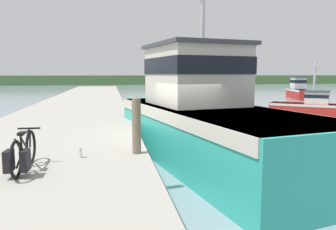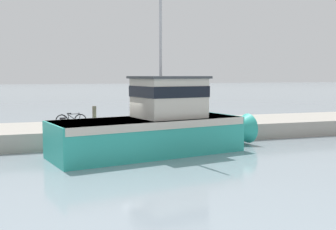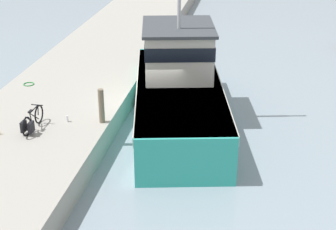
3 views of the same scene
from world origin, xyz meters
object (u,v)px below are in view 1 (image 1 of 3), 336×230
mooring_post (136,126)px  water_bottle_on_curb (80,152)px  boat_blue_far (299,90)px  fishing_boat_main (203,116)px  bicycle_touring (22,154)px  boat_green_anchored (311,106)px

mooring_post → water_bottle_on_curb: 1.38m
boat_blue_far → mooring_post: boat_blue_far is taller
fishing_boat_main → bicycle_touring: (-4.65, -3.86, -0.13)m
fishing_boat_main → bicycle_touring: bearing=-151.7°
bicycle_touring → water_bottle_on_curb: (0.98, 0.94, -0.23)m
water_bottle_on_curb → boat_green_anchored: bearing=42.1°
boat_blue_far → boat_green_anchored: size_ratio=1.23×
boat_blue_far → bicycle_touring: 35.92m
fishing_boat_main → boat_blue_far: (18.15, 23.89, -0.50)m
mooring_post → boat_blue_far: bearing=52.3°
boat_blue_far → boat_green_anchored: boat_green_anchored is taller
fishing_boat_main → bicycle_touring: size_ratio=6.51×
bicycle_touring → water_bottle_on_curb: size_ratio=7.23×
boat_green_anchored → mooring_post: boat_green_anchored is taller
fishing_boat_main → water_bottle_on_curb: size_ratio=47.09×
fishing_boat_main → bicycle_touring: 6.05m
boat_blue_far → bicycle_touring: bearing=-113.9°
mooring_post → boat_green_anchored: bearing=44.4°
fishing_boat_main → boat_blue_far: size_ratio=1.76×
fishing_boat_main → water_bottle_on_curb: 4.71m
bicycle_touring → water_bottle_on_curb: bearing=44.5°
fishing_boat_main → bicycle_touring: fishing_boat_main is taller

